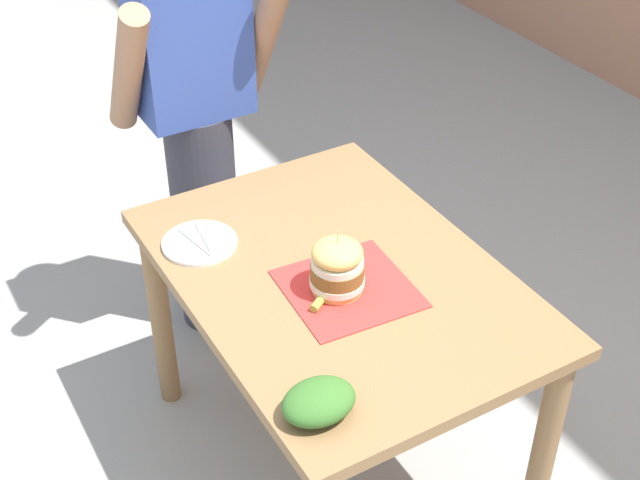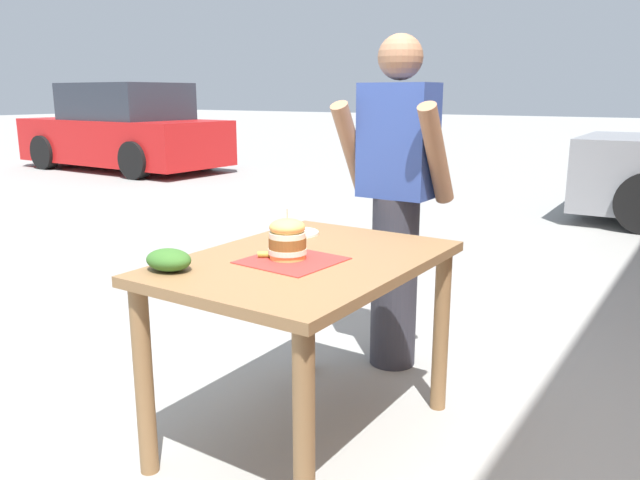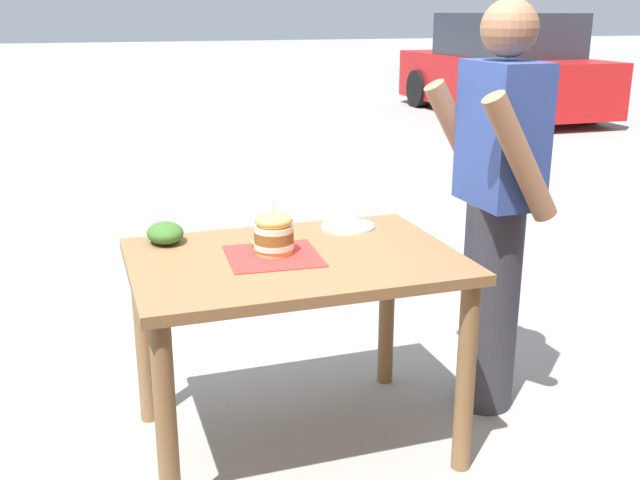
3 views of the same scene
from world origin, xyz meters
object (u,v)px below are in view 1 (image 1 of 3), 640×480
Objects in this scene: patio_table at (337,306)px; diner_across_table at (197,116)px; sandwich at (337,266)px; side_plate_with_forks at (200,243)px; pickle_spear at (321,299)px; side_salad at (319,401)px.

diner_across_table is at bearing 92.78° from patio_table.
diner_across_table is at bearing 89.98° from sandwich.
sandwich is at bearing -57.77° from side_plate_with_forks.
pickle_spear is at bearing -67.05° from side_plate_with_forks.
patio_table is 0.20m from pickle_spear.
diner_across_table reaches higher than side_plate_with_forks.
sandwich is 0.45m from side_salad.
diner_across_table reaches higher than pickle_spear.
side_plate_with_forks is 0.74m from side_salad.
sandwich reaches higher than pickle_spear.
side_salad is (-0.20, -0.34, 0.02)m from pickle_spear.
sandwich is 0.45m from side_plate_with_forks.
diner_across_table reaches higher than sandwich.
diner_across_table reaches higher than patio_table.
side_salad reaches higher than side_plate_with_forks.
pickle_spear is at bearing 59.11° from side_salad.
side_salad is 0.11× the size of diner_across_table.
side_plate_with_forks is (-0.17, 0.41, -0.01)m from pickle_spear.
side_plate_with_forks is at bearing 131.79° from patio_table.
sandwich reaches higher than side_salad.
patio_table is 0.71× the size of diner_across_table.
diner_across_table is (-0.04, 0.86, 0.23)m from patio_table.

